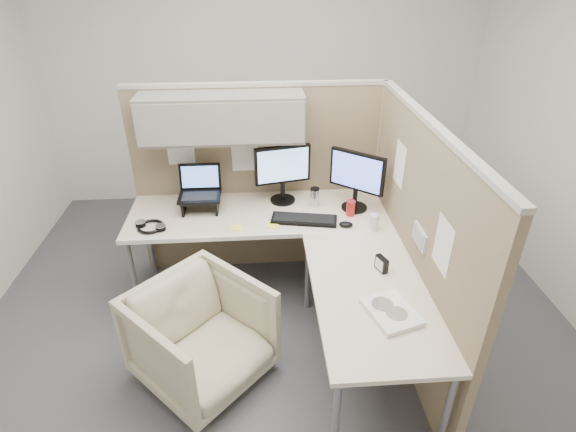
{
  "coord_description": "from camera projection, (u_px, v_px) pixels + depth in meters",
  "views": [
    {
      "loc": [
        -0.1,
        -2.48,
        2.44
      ],
      "look_at": [
        0.1,
        0.25,
        0.85
      ],
      "focal_mm": 28.0,
      "sensor_mm": 36.0,
      "label": 1
    }
  ],
  "objects": [
    {
      "name": "ground",
      "position": [
        277.0,
        331.0,
        3.37
      ],
      "size": [
        4.5,
        4.5,
        0.0
      ],
      "primitive_type": "plane",
      "color": "#44444A",
      "rests_on": "ground"
    },
    {
      "name": "partition_back",
      "position": [
        243.0,
        153.0,
        3.52
      ],
      "size": [
        2.0,
        0.36,
        1.63
      ],
      "color": "#887659",
      "rests_on": "ground"
    },
    {
      "name": "partition_right",
      "position": [
        412.0,
        240.0,
        2.96
      ],
      "size": [
        0.07,
        2.03,
        1.63
      ],
      "color": "#887659",
      "rests_on": "ground"
    },
    {
      "name": "desk",
      "position": [
        293.0,
        245.0,
        3.14
      ],
      "size": [
        2.0,
        1.98,
        0.73
      ],
      "color": "beige",
      "rests_on": "ground"
    },
    {
      "name": "office_chair",
      "position": [
        201.0,
        332.0,
        2.84
      ],
      "size": [
        1.0,
        1.0,
        0.75
      ],
      "primitive_type": "imported",
      "rotation": [
        0.0,
        0.0,
        0.79
      ],
      "color": "beige",
      "rests_on": "ground"
    },
    {
      "name": "monitor_left",
      "position": [
        283.0,
        170.0,
        3.48
      ],
      "size": [
        0.44,
        0.2,
        0.47
      ],
      "rotation": [
        0.0,
        0.0,
        0.21
      ],
      "color": "black",
      "rests_on": "desk"
    },
    {
      "name": "monitor_right",
      "position": [
        357.0,
        176.0,
        3.37
      ],
      "size": [
        0.36,
        0.3,
        0.47
      ],
      "rotation": [
        0.0,
        0.0,
        -0.68
      ],
      "color": "black",
      "rests_on": "desk"
    },
    {
      "name": "laptop_station",
      "position": [
        200.0,
        194.0,
        3.44
      ],
      "size": [
        0.32,
        0.27,
        0.33
      ],
      "color": "black",
      "rests_on": "desk"
    },
    {
      "name": "keyboard",
      "position": [
        304.0,
        220.0,
        3.33
      ],
      "size": [
        0.51,
        0.25,
        0.02
      ],
      "primitive_type": "cube",
      "rotation": [
        0.0,
        0.0,
        -0.19
      ],
      "color": "black",
      "rests_on": "desk"
    },
    {
      "name": "mouse",
      "position": [
        346.0,
        224.0,
        3.26
      ],
      "size": [
        0.11,
        0.08,
        0.04
      ],
      "primitive_type": "ellipsoid",
      "rotation": [
        0.0,
        0.0,
        -0.18
      ],
      "color": "black",
      "rests_on": "desk"
    },
    {
      "name": "travel_mug",
      "position": [
        315.0,
        197.0,
        3.51
      ],
      "size": [
        0.07,
        0.07,
        0.15
      ],
      "color": "silver",
      "rests_on": "desk"
    },
    {
      "name": "soda_can_green",
      "position": [
        374.0,
        222.0,
        3.21
      ],
      "size": [
        0.07,
        0.07,
        0.12
      ],
      "primitive_type": "cylinder",
      "color": "silver",
      "rests_on": "desk"
    },
    {
      "name": "soda_can_silver",
      "position": [
        351.0,
        208.0,
        3.39
      ],
      "size": [
        0.07,
        0.07,
        0.12
      ],
      "primitive_type": "cylinder",
      "color": "#B21E1E",
      "rests_on": "desk"
    },
    {
      "name": "sticky_note_b",
      "position": [
        273.0,
        226.0,
        3.28
      ],
      "size": [
        0.1,
        0.1,
        0.01
      ],
      "primitive_type": "cube",
      "rotation": [
        0.0,
        0.0,
        -0.4
      ],
      "color": "#FBFD42",
      "rests_on": "desk"
    },
    {
      "name": "sticky_note_a",
      "position": [
        236.0,
        228.0,
        3.25
      ],
      "size": [
        0.08,
        0.08,
        0.01
      ],
      "primitive_type": "cube",
      "rotation": [
        0.0,
        0.0,
        0.09
      ],
      "color": "#FBFD42",
      "rests_on": "desk"
    },
    {
      "name": "headphones",
      "position": [
        151.0,
        226.0,
        3.24
      ],
      "size": [
        0.25,
        0.25,
        0.03
      ],
      "rotation": [
        0.0,
        0.0,
        -0.4
      ],
      "color": "black",
      "rests_on": "desk"
    },
    {
      "name": "paper_stack",
      "position": [
        391.0,
        312.0,
        2.46
      ],
      "size": [
        0.32,
        0.36,
        0.03
      ],
      "rotation": [
        0.0,
        0.0,
        0.3
      ],
      "color": "white",
      "rests_on": "desk"
    },
    {
      "name": "desk_clock",
      "position": [
        381.0,
        264.0,
        2.79
      ],
      "size": [
        0.07,
        0.1,
        0.1
      ],
      "rotation": [
        0.0,
        0.0,
        -1.19
      ],
      "color": "black",
      "rests_on": "desk"
    }
  ]
}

